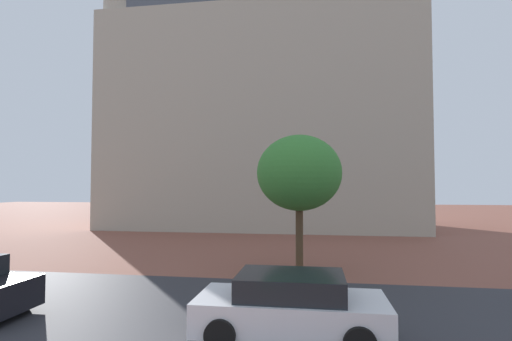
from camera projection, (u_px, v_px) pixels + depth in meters
ground_plane at (245, 284)px, 12.87m from camera, size 120.00×120.00×0.00m
street_asphalt_strip at (226, 311)px, 10.09m from camera, size 120.00×6.92×0.00m
landmark_building at (258, 104)px, 32.03m from camera, size 24.41×10.76×31.81m
car_white at (291, 306)px, 8.34m from camera, size 4.10×2.05×1.38m
tree_curb_far at (299, 173)px, 14.75m from camera, size 3.25×3.25×5.27m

